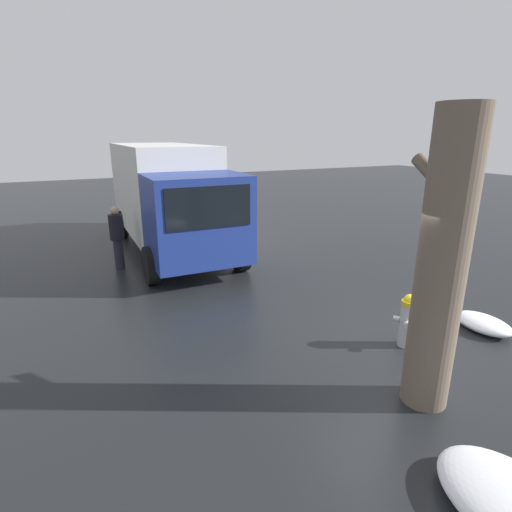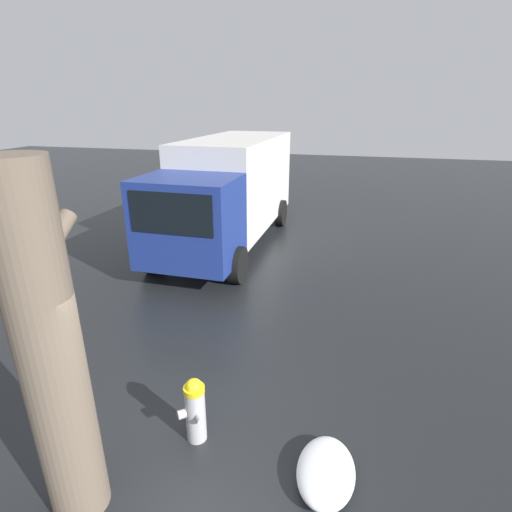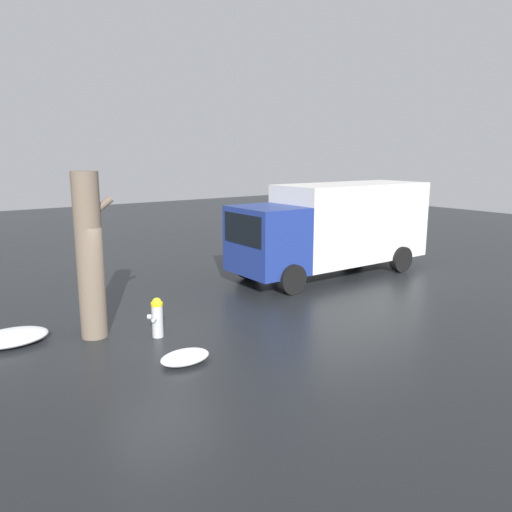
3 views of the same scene
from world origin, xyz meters
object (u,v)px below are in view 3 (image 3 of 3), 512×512
object	(u,v)px
delivery_truck	(335,226)
pedestrian	(275,245)
fire_hydrant	(157,317)
tree_trunk	(90,256)

from	to	relation	value
delivery_truck	pedestrian	xyz separation A→B (m)	(-1.25, 1.69, -0.79)
fire_hydrant	delivery_truck	xyz separation A→B (m)	(7.55, 1.96, 1.21)
pedestrian	fire_hydrant	bearing A→B (deg)	-20.40
delivery_truck	tree_trunk	bearing A→B (deg)	98.15
tree_trunk	delivery_truck	bearing A→B (deg)	7.20
fire_hydrant	pedestrian	xyz separation A→B (m)	(6.30, 3.65, 0.42)
delivery_truck	pedestrian	bearing A→B (deg)	37.49
fire_hydrant	tree_trunk	bearing A→B (deg)	12.10
fire_hydrant	tree_trunk	xyz separation A→B (m)	(-1.14, 0.87, 1.40)
fire_hydrant	tree_trunk	size ratio (longest dim) A/B	0.25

